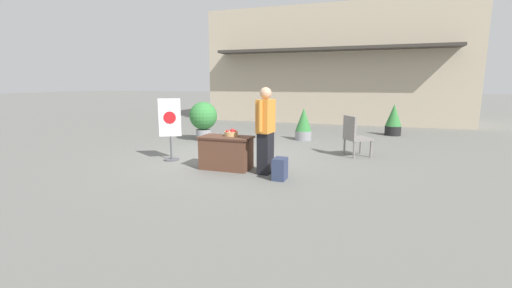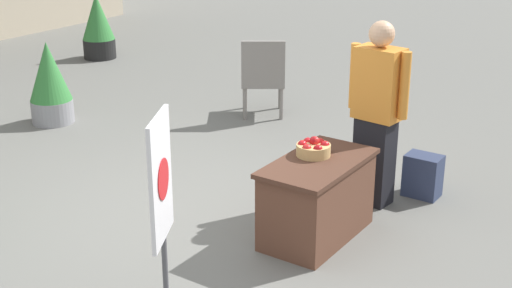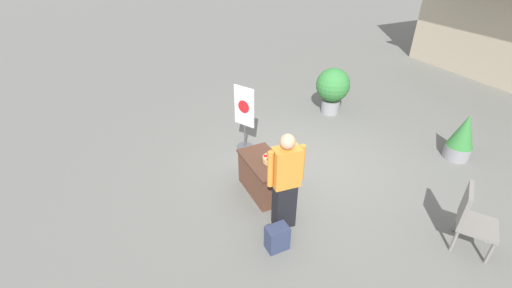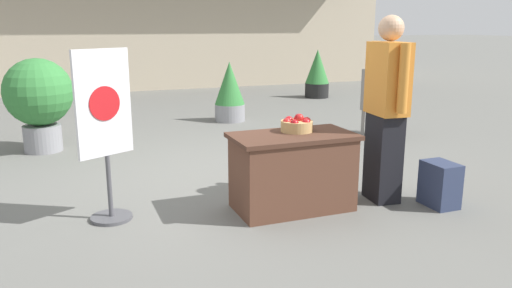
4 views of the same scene
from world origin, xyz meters
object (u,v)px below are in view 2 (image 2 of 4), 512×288
object	(u,v)px
display_table	(317,199)
potted_plant_far_left	(50,83)
person_visitor	(377,113)
potted_plant_near_right	(98,26)
apple_basket	(313,148)
backpack	(423,176)
poster_board	(162,211)
patio_chair	(263,75)

from	to	relation	value
display_table	potted_plant_far_left	bearing A→B (deg)	79.34
person_visitor	potted_plant_far_left	xyz separation A→B (m)	(-0.10, 4.40, -0.38)
potted_plant_near_right	potted_plant_far_left	distance (m)	3.46
apple_basket	person_visitor	world-z (taller)	person_visitor
person_visitor	backpack	size ratio (longest dim) A/B	4.16
poster_board	potted_plant_far_left	distance (m)	4.65
patio_chair	potted_plant_far_left	bearing A→B (deg)	95.30
person_visitor	patio_chair	xyz separation A→B (m)	(1.60, 2.32, -0.34)
poster_board	patio_chair	bearing A→B (deg)	87.04
apple_basket	poster_board	bearing A→B (deg)	172.15
poster_board	potted_plant_far_left	xyz separation A→B (m)	(2.40, 3.98, -0.27)
potted_plant_near_right	person_visitor	bearing A→B (deg)	-112.72
apple_basket	patio_chair	bearing A→B (deg)	41.23
person_visitor	potted_plant_near_right	world-z (taller)	person_visitor
poster_board	potted_plant_near_right	size ratio (longest dim) A/B	1.33
backpack	potted_plant_near_right	bearing A→B (deg)	71.32
apple_basket	potted_plant_near_right	xyz separation A→B (m)	(3.52, 6.24, -0.22)
display_table	potted_plant_near_right	size ratio (longest dim) A/B	1.01
potted_plant_far_left	poster_board	bearing A→B (deg)	-121.11
display_table	backpack	bearing A→B (deg)	-18.32
person_visitor	potted_plant_near_right	distance (m)	6.98
display_table	apple_basket	size ratio (longest dim) A/B	3.80
backpack	patio_chair	world-z (taller)	patio_chair
person_visitor	poster_board	world-z (taller)	person_visitor
potted_plant_far_left	person_visitor	bearing A→B (deg)	-88.65
person_visitor	potted_plant_far_left	world-z (taller)	person_visitor
apple_basket	backpack	distance (m)	1.46
backpack	patio_chair	size ratio (longest dim) A/B	0.41
poster_board	potted_plant_far_left	world-z (taller)	poster_board
backpack	patio_chair	distance (m)	2.94
backpack	potted_plant_far_left	xyz separation A→B (m)	(-0.51, 4.74, 0.31)
backpack	potted_plant_near_right	distance (m)	7.16
apple_basket	poster_board	distance (m)	1.69
poster_board	potted_plant_far_left	size ratio (longest dim) A/B	1.42
apple_basket	patio_chair	world-z (taller)	patio_chair
potted_plant_near_right	backpack	bearing A→B (deg)	-108.68
apple_basket	poster_board	size ratio (longest dim) A/B	0.20
apple_basket	potted_plant_far_left	bearing A→B (deg)	80.20
display_table	potted_plant_far_left	xyz separation A→B (m)	(0.81, 4.30, 0.16)
potted_plant_far_left	display_table	bearing A→B (deg)	-100.66
potted_plant_near_right	potted_plant_far_left	world-z (taller)	potted_plant_near_right
potted_plant_near_right	patio_chair	bearing A→B (deg)	-104.90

